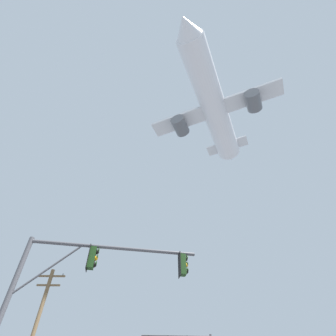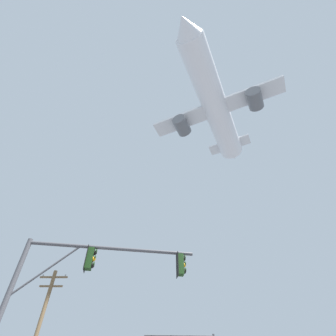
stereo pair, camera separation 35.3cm
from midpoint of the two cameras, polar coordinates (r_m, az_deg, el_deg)
The scene contains 3 objects.
signal_pole_near at distance 11.53m, azimuth -19.29°, elevation -22.39°, with size 7.08×1.31×6.56m.
utility_pole at distance 23.14m, azimuth -28.27°, elevation -29.87°, with size 2.20×0.28×9.63m.
airplane at distance 44.71m, azimuth 9.68°, elevation 13.69°, with size 21.23×27.49×7.82m.
Camera 1 is at (0.20, -3.57, 1.16)m, focal length 27.45 mm.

